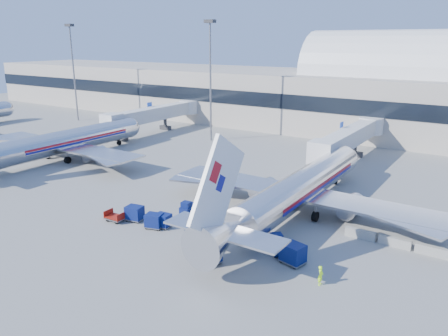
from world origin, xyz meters
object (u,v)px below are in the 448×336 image
Objects in this scene: airliner_mid at (61,142)px; jetbridge_near at (352,136)px; airliner_main at (298,189)px; barrier_far at (432,251)px; mast_far_west at (72,58)px; barrier_near at (360,234)px; cart_solo_near at (210,253)px; tug_lead at (195,225)px; cart_train_b at (154,221)px; cart_train_c at (135,213)px; cart_solo_far at (293,253)px; tug_left at (188,208)px; cart_open_red at (115,218)px; ramp_worker at (321,275)px; barrier_mid at (395,242)px; mast_west at (210,63)px; jetbridge_mid at (158,113)px; cart_train_a at (163,220)px; tug_right at (278,245)px.

airliner_mid reaches higher than jetbridge_near.
airliner_main reaches higher than barrier_far.
barrier_far is (84.60, -28.00, -14.34)m from mast_far_west.
mast_far_west reaches higher than barrier_near.
cart_solo_near is (-16.24, -12.39, 0.50)m from barrier_far.
tug_lead is 4.37m from cart_train_b.
barrier_near and barrier_far have the same top height.
cart_train_c is at bearing -139.78° from airliner_main.
cart_solo_far is (74.57, -36.46, -13.81)m from mast_far_west.
cart_open_red is at bearing 134.95° from tug_left.
cart_solo_far is 3.88m from ramp_worker.
barrier_mid is at bearing 19.45° from cart_open_red.
mast_west is 55.75m from ramp_worker.
cart_solo_near reaches higher than cart_open_red.
cart_solo_far is at bearing -27.47° from tug_lead.
mast_far_west is (-25.60, -0.81, 10.86)m from jetbridge_mid.
barrier_mid is 10.82m from cart_solo_far.
airliner_mid is at bearing 177.47° from barrier_far.
cart_solo_far reaches higher than cart_train_a.
barrier_far is 1.43× the size of cart_train_b.
barrier_far is at bearing -9.74° from airliner_main.
cart_train_a is at bearing -164.89° from cart_solo_far.
cart_solo_far is (48.97, -37.27, -2.94)m from jetbridge_mid.
tug_lead is (-14.84, -7.68, 0.21)m from barrier_near.
mast_far_west is 84.15m from cart_solo_far.
tug_lead is at bearing -44.17° from jetbridge_mid.
mast_far_west is 10.80× the size of cart_train_b.
ramp_worker reaches higher than barrier_near.
tug_right is (46.88, -36.06, -3.18)m from jetbridge_mid.
cart_train_c is (-16.38, -2.00, 0.14)m from tug_right.
cart_train_b reaches higher than cart_open_red.
cart_solo_far is (14.92, -4.12, 0.30)m from tug_left.
cart_train_b is 3.14m from cart_train_c.
barrier_near is at bearing 22.13° from cart_open_red.
barrier_far is at bearing -59.45° from jetbridge_near.
barrier_far is at bearing -85.19° from tug_left.
mast_far_west is 9.07× the size of tug_lead.
tug_lead is (37.56, -36.49, -3.26)m from jetbridge_mid.
tug_lead is at bearing 15.76° from cart_train_a.
mast_far_west is at bearing 142.73° from cart_open_red.
cart_train_b is 4.89m from cart_open_red.
mast_far_west is at bearing 167.40° from cart_solo_far.
cart_solo_far is (46.57, -10.96, -1.94)m from airliner_mid.
jetbridge_near is 32.09m from barrier_mid.
cart_train_b is (-10.78, -12.07, -2.09)m from airliner_main.
mast_west is at bearing 140.71° from cart_solo_near.
cart_train_b is (-3.94, -1.88, 0.18)m from tug_lead.
airliner_mid is 12.42× the size of barrier_far.
airliner_mid reaches higher than ramp_worker.
airliner_mid reaches higher than cart_solo_near.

